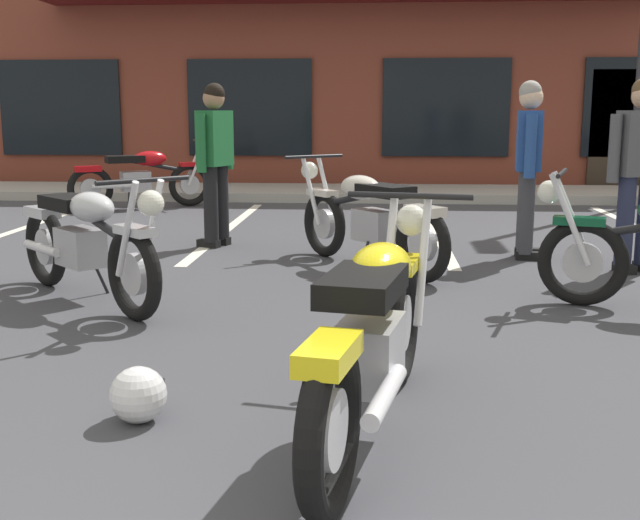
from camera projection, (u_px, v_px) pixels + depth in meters
ground_plane at (289, 340)px, 4.87m from camera, size 80.00×80.00×0.00m
sidewalk_kerb at (343, 193)px, 12.92m from camera, size 22.00×1.80×0.14m
brick_storefront_building at (352, 79)px, 16.54m from camera, size 17.41×6.42×4.10m
painted_stall_lines at (331, 229)px, 9.40m from camera, size 12.52×4.80×0.01m
motorcycle_foreground_classic at (375, 332)px, 3.38m from camera, size 0.78×2.09×0.98m
motorcycle_red_sportbike at (368, 217)px, 7.01m from camera, size 1.50×1.78×0.98m
motorcycle_black_cruiser at (143, 177)px, 11.31m from camera, size 1.88×1.32×0.98m
motorcycle_orange_scrambler at (86, 241)px, 5.75m from camera, size 1.67×1.63×0.98m
person_in_shorts_foreground at (215, 155)px, 8.07m from camera, size 0.38×0.59×1.68m
person_by_back_row at (640, 163)px, 6.78m from camera, size 0.60×0.35×1.68m
person_near_building at (528, 159)px, 7.40m from camera, size 0.31×0.61×1.68m
helmet_on_pavement at (138, 395)px, 3.57m from camera, size 0.26×0.26×0.26m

